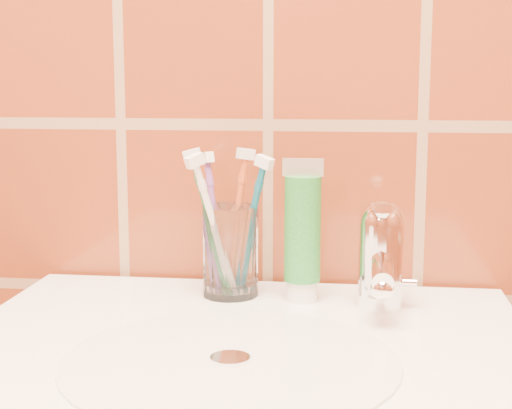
# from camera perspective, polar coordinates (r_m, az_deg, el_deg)

# --- Properties ---
(glass_tumbler) EXTENTS (0.08, 0.08, 0.10)m
(glass_tumbler) POSITION_cam_1_polar(r_m,az_deg,el_deg) (0.90, -1.90, -3.40)
(glass_tumbler) COLOR white
(glass_tumbler) RESTS_ON pedestal_sink
(toothpaste_tube) EXTENTS (0.05, 0.04, 0.16)m
(toothpaste_tube) POSITION_cam_1_polar(r_m,az_deg,el_deg) (0.87, 3.40, -2.23)
(toothpaste_tube) COLOR white
(toothpaste_tube) RESTS_ON pedestal_sink
(faucet) EXTENTS (0.05, 0.11, 0.12)m
(faucet) POSITION_cam_1_polar(r_m,az_deg,el_deg) (0.85, 9.08, -3.43)
(faucet) COLOR white
(faucet) RESTS_ON pedestal_sink
(toothbrush_0) EXTENTS (0.08, 0.07, 0.18)m
(toothbrush_0) POSITION_cam_1_polar(r_m,az_deg,el_deg) (0.90, -1.43, -1.26)
(toothbrush_0) COLOR #C85023
(toothbrush_0) RESTS_ON glass_tumbler
(toothbrush_1) EXTENTS (0.12, 0.12, 0.18)m
(toothbrush_1) POSITION_cam_1_polar(r_m,az_deg,el_deg) (0.87, -2.99, -1.74)
(toothbrush_1) COLOR silver
(toothbrush_1) RESTS_ON glass_tumbler
(toothbrush_2) EXTENTS (0.10, 0.11, 0.18)m
(toothbrush_2) POSITION_cam_1_polar(r_m,az_deg,el_deg) (0.91, -3.00, -1.44)
(toothbrush_2) COLOR #7C4798
(toothbrush_2) RESTS_ON glass_tumbler
(toothbrush_3) EXTENTS (0.08, 0.07, 0.18)m
(toothbrush_3) POSITION_cam_1_polar(r_m,az_deg,el_deg) (0.88, -3.26, -1.47)
(toothbrush_3) COLOR #1C6C3B
(toothbrush_3) RESTS_ON glass_tumbler
(toothbrush_4) EXTENTS (0.11, 0.10, 0.18)m
(toothbrush_4) POSITION_cam_1_polar(r_m,az_deg,el_deg) (0.89, -0.50, -1.65)
(toothbrush_4) COLOR #0D576F
(toothbrush_4) RESTS_ON glass_tumbler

